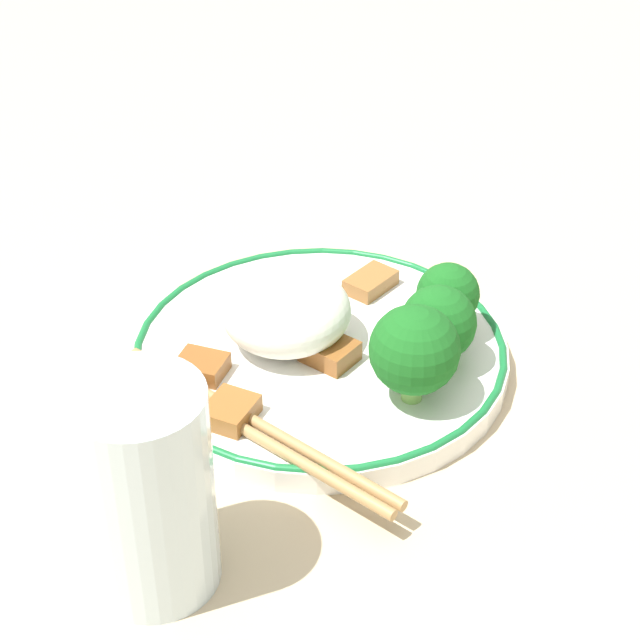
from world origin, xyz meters
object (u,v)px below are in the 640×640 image
at_px(broccoli_back_center, 438,324).
at_px(drinking_glass, 146,490).
at_px(broccoli_back_right, 448,295).
at_px(broccoli_back_left, 414,350).
at_px(plate, 320,353).
at_px(chopsticks, 252,427).

distance_m(broccoli_back_center, drinking_glass, 0.22).
height_order(broccoli_back_right, drinking_glass, drinking_glass).
bearing_deg(broccoli_back_center, broccoli_back_left, -48.11).
relative_size(plate, broccoli_back_right, 4.77).
bearing_deg(plate, drinking_glass, -46.95).
bearing_deg(broccoli_back_right, plate, -101.78).
relative_size(plate, drinking_glass, 2.05).
distance_m(chopsticks, drinking_glass, 0.11).
relative_size(broccoli_back_center, chopsticks, 0.28).
bearing_deg(plate, broccoli_back_center, 54.21).
bearing_deg(broccoli_back_center, chopsticks, -81.38).
xyz_separation_m(broccoli_back_left, broccoli_back_center, (-0.03, 0.03, -0.01)).
height_order(broccoli_back_center, chopsticks, broccoli_back_center).
relative_size(plate, broccoli_back_left, 3.82).
distance_m(broccoli_back_left, broccoli_back_right, 0.07).
bearing_deg(drinking_glass, broccoli_back_right, 117.57).
relative_size(chopsticks, drinking_glass, 1.64).
distance_m(broccoli_back_center, chopsticks, 0.13).
bearing_deg(broccoli_back_left, chopsticks, -93.97).
bearing_deg(chopsticks, drinking_glass, -47.00).
bearing_deg(chopsticks, broccoli_back_center, 98.62).
xyz_separation_m(plate, broccoli_back_left, (0.07, 0.03, 0.04)).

